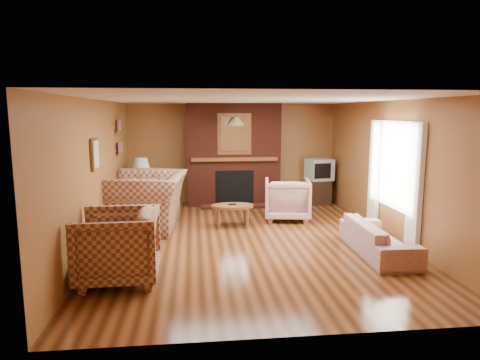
{
  "coord_description": "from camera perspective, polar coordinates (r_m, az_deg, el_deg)",
  "views": [
    {
      "loc": [
        -0.95,
        -7.1,
        2.19
      ],
      "look_at": [
        -0.11,
        0.6,
        0.97
      ],
      "focal_mm": 32.0,
      "sensor_mm": 36.0,
      "label": 1
    }
  ],
  "objects": [
    {
      "name": "floral_armchair",
      "position": [
        8.87,
        6.31,
        -2.55
      ],
      "size": [
        1.05,
        1.07,
        0.85
      ],
      "primitive_type": "imported",
      "rotation": [
        0.0,
        0.0,
        2.97
      ],
      "color": "#B8B08F",
      "rests_on": "floor"
    },
    {
      "name": "floral_sofa",
      "position": [
        7.06,
        17.97,
        -7.38
      ],
      "size": [
        0.72,
        1.76,
        0.51
      ],
      "primitive_type": "imported",
      "rotation": [
        0.0,
        0.0,
        1.55
      ],
      "color": "#B8B08F",
      "rests_on": "floor"
    },
    {
      "name": "window_right",
      "position": [
        7.76,
        19.8,
        0.58
      ],
      "size": [
        0.1,
        1.85,
        2.0
      ],
      "color": "beige",
      "rests_on": "wall_right"
    },
    {
      "name": "fireplace",
      "position": [
        10.17,
        -0.88,
        3.31
      ],
      "size": [
        2.2,
        0.82,
        2.4
      ],
      "color": "#4B1C10",
      "rests_on": "floor"
    },
    {
      "name": "wall_back",
      "position": [
        10.44,
        -1.01,
        3.55
      ],
      "size": [
        6.5,
        0.0,
        6.5
      ],
      "primitive_type": "plane",
      "rotation": [
        1.57,
        0.0,
        0.0
      ],
      "color": "brown",
      "rests_on": "floor"
    },
    {
      "name": "ceiling",
      "position": [
        7.16,
        1.38,
        10.67
      ],
      "size": [
        6.5,
        6.5,
        0.0
      ],
      "primitive_type": "plane",
      "rotation": [
        3.14,
        0.0,
        0.0
      ],
      "color": "silver",
      "rests_on": "wall_back"
    },
    {
      "name": "crt_tv",
      "position": [
        10.42,
        10.52,
        1.39
      ],
      "size": [
        0.64,
        0.63,
        0.51
      ],
      "color": "#A6A9AD",
      "rests_on": "tv_stand"
    },
    {
      "name": "wall_left",
      "position": [
        7.33,
        -18.41,
        0.76
      ],
      "size": [
        0.0,
        6.5,
        6.5
      ],
      "primitive_type": "plane",
      "rotation": [
        1.57,
        0.0,
        1.57
      ],
      "color": "brown",
      "rests_on": "floor"
    },
    {
      "name": "side_table",
      "position": [
        9.81,
        -12.89,
        -2.53
      ],
      "size": [
        0.43,
        0.43,
        0.54
      ],
      "primitive_type": "cube",
      "rotation": [
        0.0,
        0.0,
        -0.06
      ],
      "color": "brown",
      "rests_on": "floor"
    },
    {
      "name": "botanical_print",
      "position": [
        6.99,
        -18.8,
        3.26
      ],
      "size": [
        0.05,
        0.4,
        0.5
      ],
      "color": "brown",
      "rests_on": "wall_left"
    },
    {
      "name": "wall_right",
      "position": [
        7.95,
        19.51,
        1.32
      ],
      "size": [
        0.0,
        6.5,
        6.5
      ],
      "primitive_type": "plane",
      "rotation": [
        1.57,
        0.0,
        -1.57
      ],
      "color": "brown",
      "rests_on": "floor"
    },
    {
      "name": "plaid_armchair",
      "position": [
        5.84,
        -16.02,
        -8.46
      ],
      "size": [
        1.06,
        1.03,
        0.95
      ],
      "primitive_type": "imported",
      "rotation": [
        0.0,
        0.0,
        -1.55
      ],
      "color": "maroon",
      "rests_on": "floor"
    },
    {
      "name": "coffee_table",
      "position": [
        8.25,
        -1.03,
        -3.72
      ],
      "size": [
        0.81,
        0.5,
        0.45
      ],
      "color": "brown",
      "rests_on": "floor"
    },
    {
      "name": "table_lamp",
      "position": [
        9.7,
        -13.02,
        1.16
      ],
      "size": [
        0.4,
        0.4,
        0.66
      ],
      "color": "white",
      "rests_on": "side_table"
    },
    {
      "name": "bookshelf",
      "position": [
        9.13,
        -15.72,
        5.37
      ],
      "size": [
        0.09,
        0.55,
        0.71
      ],
      "color": "brown",
      "rests_on": "wall_left"
    },
    {
      "name": "wall_front",
      "position": [
        4.08,
        7.4,
        -5.14
      ],
      "size": [
        6.5,
        0.0,
        6.5
      ],
      "primitive_type": "plane",
      "rotation": [
        -1.57,
        0.0,
        0.0
      ],
      "color": "brown",
      "rests_on": "floor"
    },
    {
      "name": "pendant_light",
      "position": [
        9.45,
        -0.49,
        7.84
      ],
      "size": [
        0.36,
        0.36,
        0.48
      ],
      "color": "black",
      "rests_on": "ceiling"
    },
    {
      "name": "floor",
      "position": [
        7.49,
        1.31,
        -8.02
      ],
      "size": [
        6.5,
        6.5,
        0.0
      ],
      "primitive_type": "plane",
      "color": "#40200D",
      "rests_on": "ground"
    },
    {
      "name": "tv_stand",
      "position": [
        10.51,
        10.43,
        -1.55
      ],
      "size": [
        0.58,
        0.54,
        0.59
      ],
      "primitive_type": "cube",
      "rotation": [
        0.0,
        0.0,
        -0.09
      ],
      "color": "black",
      "rests_on": "floor"
    },
    {
      "name": "plaid_loveseat",
      "position": [
        8.31,
        -12.37,
        -2.76
      ],
      "size": [
        1.57,
        1.76,
        1.06
      ],
      "primitive_type": "imported",
      "rotation": [
        0.0,
        0.0,
        -1.67
      ],
      "color": "maroon",
      "rests_on": "floor"
    }
  ]
}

